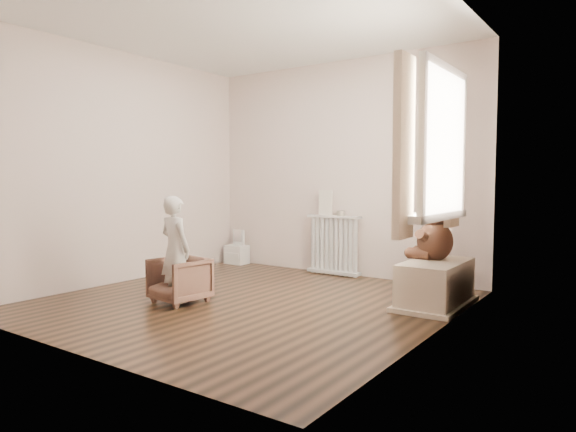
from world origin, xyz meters
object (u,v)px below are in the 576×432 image
Objects in this scene: child at (175,249)px; teddy_bear at (435,232)px; toy_bench at (436,284)px; radiator at (334,243)px; armchair at (180,280)px; plush_cat at (432,200)px; toy_vanity at (237,244)px.

child is 1.86× the size of teddy_bear.
toy_bench is (2.03, 1.30, -0.32)m from child.
toy_bench is at bearing -61.20° from teddy_bear.
armchair is (-0.49, -2.07, -0.18)m from radiator.
child is at bearing -138.24° from plush_cat.
plush_cat reaches higher than child.
toy_bench is (3.07, -0.79, -0.08)m from toy_vanity.
plush_cat is at bearing -22.47° from toy_vanity.
child is at bearing -82.44° from armchair.
toy_vanity is 2.35m from child.
radiator is 0.73× the size of child.
teddy_bear is 1.96× the size of plush_cat.
child is 1.13× the size of toy_bench.
teddy_bear is at bearing 128.89° from plush_cat.
toy_bench is at bearing -139.75° from child.
radiator is at bearing 163.48° from plush_cat.
teddy_bear is (1.98, 1.42, 0.15)m from child.
radiator is 1.76m from toy_bench.
toy_bench is 3.24× the size of plush_cat.
toy_vanity is at bearing 170.75° from teddy_bear.
plush_cat reaches higher than radiator.
teddy_bear is 0.76m from plush_cat.
plush_cat reaches higher than toy_bench.
child is 2.35m from plush_cat.
child reaches higher than toy_bench.
teddy_bear is at bearing -25.35° from radiator.
radiator is 0.83× the size of toy_bench.
plush_cat is at bearing -38.87° from radiator.
radiator is at bearing 1.13° from toy_vanity.
toy_vanity is 0.88× the size of teddy_bear.
toy_vanity reaches higher than armchair.
toy_bench is 1.65× the size of teddy_bear.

